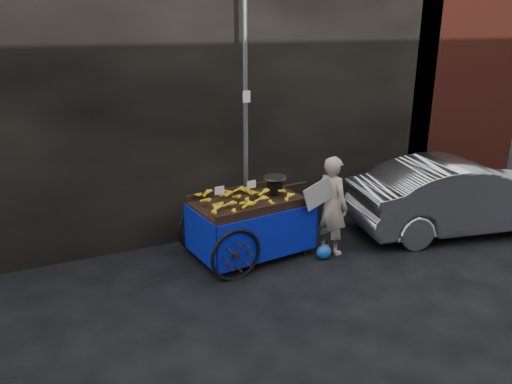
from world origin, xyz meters
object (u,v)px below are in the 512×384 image
banana_cart (247,208)px  parked_car (461,196)px  vendor (332,205)px  plastic_bag (324,252)px

banana_cart → parked_car: (3.79, -0.64, -0.16)m
vendor → plastic_bag: bearing=113.7°
parked_car → vendor: bearing=97.0°
vendor → parked_car: size_ratio=0.41×
vendor → plastic_bag: vendor is taller
parked_car → plastic_bag: bearing=101.2°
plastic_bag → parked_car: bearing=-0.4°
banana_cart → vendor: (1.25, -0.44, -0.01)m
banana_cart → parked_car: 3.85m
banana_cart → plastic_bag: bearing=-37.6°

